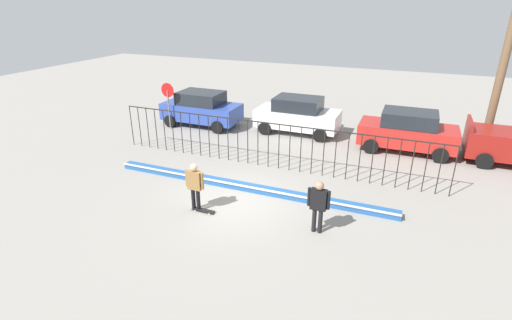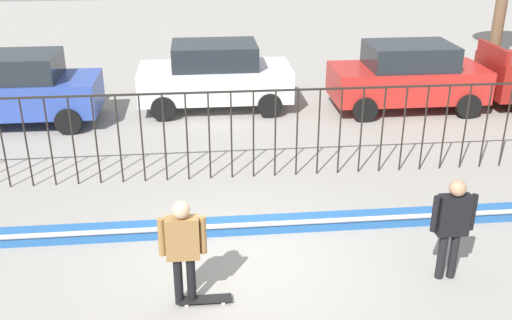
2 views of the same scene
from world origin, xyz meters
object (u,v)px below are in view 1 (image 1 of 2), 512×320
object	(u,v)px
camera_operator	(318,202)
parked_car_blue	(201,108)
parked_car_red	(408,131)
stop_sign	(168,100)
skateboard	(203,210)
skateboarder	(195,183)
parked_car_white	(298,115)

from	to	relation	value
camera_operator	parked_car_blue	bearing A→B (deg)	0.85
parked_car_red	stop_sign	size ratio (longest dim) A/B	1.72
camera_operator	skateboard	bearing A→B (deg)	48.23
skateboarder	parked_car_blue	world-z (taller)	parked_car_blue
skateboard	stop_sign	world-z (taller)	stop_sign
parked_car_blue	parked_car_red	size ratio (longest dim) A/B	1.00
skateboarder	camera_operator	distance (m)	4.10
skateboarder	parked_car_blue	size ratio (longest dim) A/B	0.39
parked_car_white	parked_car_red	size ratio (longest dim) A/B	1.00
parked_car_blue	parked_car_red	distance (m)	10.76
skateboard	parked_car_white	size ratio (longest dim) A/B	0.19
stop_sign	parked_car_red	bearing A→B (deg)	6.32
skateboard	parked_car_blue	world-z (taller)	parked_car_blue
skateboarder	stop_sign	distance (m)	9.24
skateboarder	skateboard	distance (m)	1.00
camera_operator	parked_car_red	world-z (taller)	parked_car_red
camera_operator	stop_sign	bearing A→B (deg)	9.22
skateboard	camera_operator	xyz separation A→B (m)	(3.81, 0.28, 0.96)
skateboarder	parked_car_white	size ratio (longest dim) A/B	0.39
skateboarder	skateboard	xyz separation A→B (m)	(0.28, -0.03, -0.96)
skateboard	stop_sign	distance (m)	9.55
skateboard	parked_car_white	world-z (taller)	parked_car_white
skateboard	parked_car_red	world-z (taller)	parked_car_red
camera_operator	stop_sign	size ratio (longest dim) A/B	0.68
parked_car_red	skateboarder	bearing A→B (deg)	-122.73
parked_car_blue	stop_sign	distance (m)	1.88
skateboard	parked_car_white	xyz separation A→B (m)	(0.52, 9.14, 0.91)
skateboard	camera_operator	size ratio (longest dim) A/B	0.47
parked_car_red	parked_car_white	bearing A→B (deg)	177.13
camera_operator	parked_car_red	bearing A→B (deg)	-60.60
skateboard	parked_car_white	bearing A→B (deg)	74.11
skateboarder	stop_sign	size ratio (longest dim) A/B	0.68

